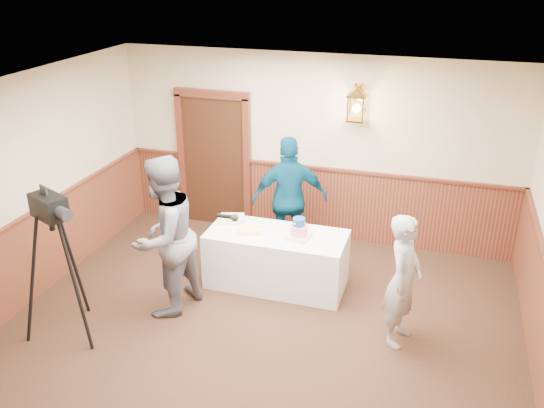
{
  "coord_description": "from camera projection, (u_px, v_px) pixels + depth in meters",
  "views": [
    {
      "loc": [
        1.78,
        -4.45,
        4.07
      ],
      "look_at": [
        -0.12,
        1.7,
        1.25
      ],
      "focal_mm": 38.0,
      "sensor_mm": 36.0,
      "label": 1
    }
  ],
  "objects": [
    {
      "name": "interviewer",
      "position": [
        164.0,
        237.0,
        6.79
      ],
      "size": [
        1.58,
        1.11,
        1.98
      ],
      "rotation": [
        0.0,
        0.0,
        -1.81
      ],
      "color": "slate",
      "rests_on": "ground"
    },
    {
      "name": "ground",
      "position": [
        235.0,
        377.0,
        6.01
      ],
      "size": [
        7.0,
        7.0,
        0.0
      ],
      "primitive_type": "plane",
      "color": "black",
      "rests_on": "ground"
    },
    {
      "name": "sheet_cake_yellow",
      "position": [
        251.0,
        230.0,
        7.44
      ],
      "size": [
        0.37,
        0.32,
        0.06
      ],
      "primitive_type": "cube",
      "rotation": [
        0.0,
        0.0,
        0.34
      ],
      "color": "#FFEC98",
      "rests_on": "display_table"
    },
    {
      "name": "sheet_cake_green",
      "position": [
        232.0,
        219.0,
        7.72
      ],
      "size": [
        0.37,
        0.33,
        0.07
      ],
      "primitive_type": "cube",
      "rotation": [
        0.0,
        0.0,
        0.28
      ],
      "color": "#C1E7A3",
      "rests_on": "display_table"
    },
    {
      "name": "tiered_cake",
      "position": [
        299.0,
        230.0,
        7.24
      ],
      "size": [
        0.3,
        0.3,
        0.28
      ],
      "rotation": [
        0.0,
        0.0,
        -0.14
      ],
      "color": "beige",
      "rests_on": "display_table"
    },
    {
      "name": "tv_camera_rig",
      "position": [
        60.0,
        275.0,
        6.4
      ],
      "size": [
        0.67,
        0.64,
        1.74
      ],
      "rotation": [
        0.0,
        0.0,
        -0.41
      ],
      "color": "black",
      "rests_on": "ground"
    },
    {
      "name": "room_shell",
      "position": [
        242.0,
        227.0,
        5.81
      ],
      "size": [
        6.02,
        7.02,
        2.81
      ],
      "color": "beige",
      "rests_on": "ground"
    },
    {
      "name": "display_table",
      "position": [
        276.0,
        259.0,
        7.55
      ],
      "size": [
        1.8,
        0.8,
        0.75
      ],
      "primitive_type": "cube",
      "color": "white",
      "rests_on": "ground"
    },
    {
      "name": "assistant_p",
      "position": [
        290.0,
        199.0,
        8.05
      ],
      "size": [
        1.15,
        0.8,
        1.81
      ],
      "primitive_type": "imported",
      "rotation": [
        0.0,
        0.0,
        3.52
      ],
      "color": "#063852",
      "rests_on": "ground"
    },
    {
      "name": "baker",
      "position": [
        403.0,
        281.0,
        6.29
      ],
      "size": [
        0.48,
        0.63,
        1.56
      ],
      "primitive_type": "imported",
      "rotation": [
        0.0,
        0.0,
        1.37
      ],
      "color": "#9A9A9F",
      "rests_on": "ground"
    }
  ]
}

